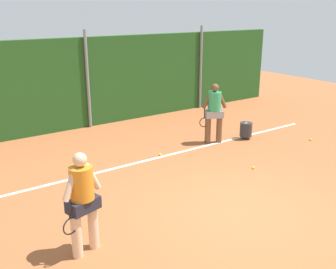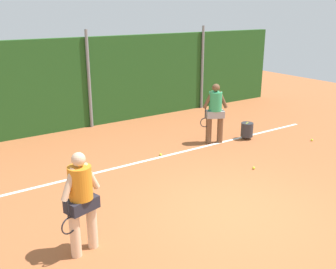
# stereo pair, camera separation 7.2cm
# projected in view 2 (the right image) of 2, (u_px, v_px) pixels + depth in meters

# --- Properties ---
(ground_plane) EXTENTS (27.61, 27.61, 0.00)m
(ground_plane) POSITION_uv_depth(u_px,v_px,m) (175.00, 175.00, 9.21)
(ground_plane) COLOR #A85B33
(hedge_fence_backdrop) EXTENTS (16.06, 0.25, 2.89)m
(hedge_fence_backdrop) POSITION_uv_depth(u_px,v_px,m) (87.00, 83.00, 12.67)
(hedge_fence_backdrop) COLOR #23511E
(hedge_fence_backdrop) RESTS_ON ground_plane
(fence_post_center) EXTENTS (0.10, 0.10, 3.13)m
(fence_post_center) POSITION_uv_depth(u_px,v_px,m) (89.00, 80.00, 12.49)
(fence_post_center) COLOR gray
(fence_post_center) RESTS_ON ground_plane
(fence_post_right) EXTENTS (0.10, 0.10, 3.13)m
(fence_post_right) POSITION_uv_depth(u_px,v_px,m) (202.00, 68.00, 14.96)
(fence_post_right) COLOR gray
(fence_post_right) RESTS_ON ground_plane
(court_baseline_paint) EXTENTS (11.73, 0.10, 0.01)m
(court_baseline_paint) POSITION_uv_depth(u_px,v_px,m) (149.00, 160.00, 10.14)
(court_baseline_paint) COLOR white
(court_baseline_paint) RESTS_ON ground_plane
(player_foreground_near) EXTENTS (0.76, 0.41, 1.71)m
(player_foreground_near) POSITION_uv_depth(u_px,v_px,m) (81.00, 198.00, 6.06)
(player_foreground_near) COLOR beige
(player_foreground_near) RESTS_ON ground_plane
(player_midcourt) EXTENTS (0.76, 0.49, 1.73)m
(player_midcourt) POSITION_uv_depth(u_px,v_px,m) (215.00, 110.00, 11.16)
(player_midcourt) COLOR brown
(player_midcourt) RESTS_ON ground_plane
(ball_hopper) EXTENTS (0.36, 0.36, 0.51)m
(ball_hopper) POSITION_uv_depth(u_px,v_px,m) (247.00, 130.00, 11.69)
(ball_hopper) COLOR #2D2D33
(ball_hopper) RESTS_ON ground_plane
(tennis_ball_0) EXTENTS (0.07, 0.07, 0.07)m
(tennis_ball_0) POSITION_uv_depth(u_px,v_px,m) (219.00, 134.00, 12.16)
(tennis_ball_0) COLOR #CCDB33
(tennis_ball_0) RESTS_ON ground_plane
(tennis_ball_1) EXTENTS (0.07, 0.07, 0.07)m
(tennis_ball_1) POSITION_uv_depth(u_px,v_px,m) (161.00, 155.00, 10.43)
(tennis_ball_1) COLOR #CCDB33
(tennis_ball_1) RESTS_ON ground_plane
(tennis_ball_3) EXTENTS (0.07, 0.07, 0.07)m
(tennis_ball_3) POSITION_uv_depth(u_px,v_px,m) (212.00, 113.00, 14.54)
(tennis_ball_3) COLOR #CCDB33
(tennis_ball_3) RESTS_ON ground_plane
(tennis_ball_4) EXTENTS (0.07, 0.07, 0.07)m
(tennis_ball_4) POSITION_uv_depth(u_px,v_px,m) (312.00, 140.00, 11.58)
(tennis_ball_4) COLOR #CCDB33
(tennis_ball_4) RESTS_ON ground_plane
(tennis_ball_5) EXTENTS (0.07, 0.07, 0.07)m
(tennis_ball_5) POSITION_uv_depth(u_px,v_px,m) (254.00, 168.00, 9.56)
(tennis_ball_5) COLOR #CCDB33
(tennis_ball_5) RESTS_ON ground_plane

